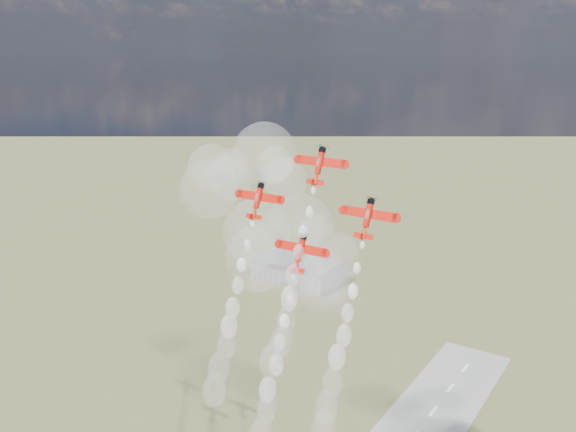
{
  "coord_description": "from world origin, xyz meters",
  "views": [
    {
      "loc": [
        66.84,
        -116.53,
        136.06
      ],
      "look_at": [
        -8.98,
        -0.29,
        98.35
      ],
      "focal_mm": 38.0,
      "sensor_mm": 36.0,
      "label": 1
    }
  ],
  "objects_px": {
    "plane_lead": "(319,165)",
    "plane_left": "(258,200)",
    "hangar": "(297,270)",
    "plane_right": "(368,217)",
    "plane_slot": "(300,252)"
  },
  "relations": [
    {
      "from": "plane_lead",
      "to": "plane_left",
      "type": "height_order",
      "value": "plane_lead"
    },
    {
      "from": "hangar",
      "to": "plane_lead",
      "type": "relative_size",
      "value": 3.91
    },
    {
      "from": "plane_lead",
      "to": "plane_left",
      "type": "relative_size",
      "value": 1.0
    },
    {
      "from": "plane_right",
      "to": "plane_slot",
      "type": "height_order",
      "value": "plane_right"
    },
    {
      "from": "hangar",
      "to": "plane_slot",
      "type": "distance_m",
      "value": 234.47
    },
    {
      "from": "plane_lead",
      "to": "plane_slot",
      "type": "xyz_separation_m",
      "value": [
        0.0,
        -8.15,
        -18.92
      ]
    },
    {
      "from": "hangar",
      "to": "plane_right",
      "type": "xyz_separation_m",
      "value": [
        131.73,
        -180.39,
        94.63
      ]
    },
    {
      "from": "plane_left",
      "to": "plane_slot",
      "type": "relative_size",
      "value": 1.0
    },
    {
      "from": "plane_lead",
      "to": "plane_slot",
      "type": "distance_m",
      "value": 20.6
    },
    {
      "from": "plane_right",
      "to": "plane_lead",
      "type": "bearing_deg",
      "value": 164.53
    },
    {
      "from": "plane_lead",
      "to": "plane_slot",
      "type": "bearing_deg",
      "value": -90.0
    },
    {
      "from": "hangar",
      "to": "plane_left",
      "type": "relative_size",
      "value": 3.91
    },
    {
      "from": "hangar",
      "to": "plane_left",
      "type": "height_order",
      "value": "plane_left"
    },
    {
      "from": "plane_left",
      "to": "hangar",
      "type": "bearing_deg",
      "value": 119.56
    },
    {
      "from": "plane_left",
      "to": "plane_lead",
      "type": "bearing_deg",
      "value": 15.47
    }
  ]
}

